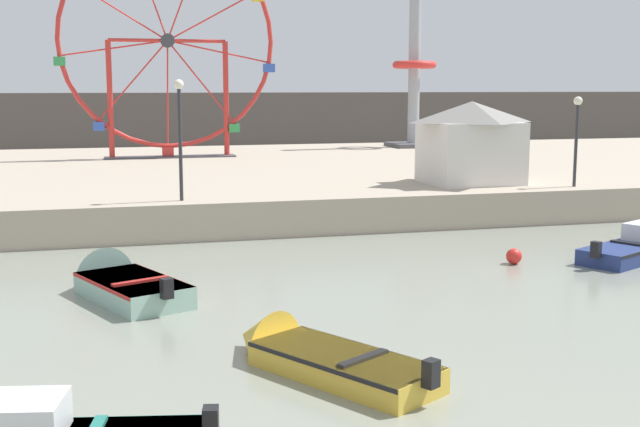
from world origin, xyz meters
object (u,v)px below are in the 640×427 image
drop_tower_steel_tower (414,68)px  motorboat_seafoam (119,283)px  mooring_buoy_orange (514,256)px  motorboat_mustard_yellow (309,354)px  promenade_lamp_far (180,122)px  carnival_booth_white_ticket (471,141)px  promenade_lamp_near (577,127)px  ferris_wheel_red_frame (168,45)px

drop_tower_steel_tower → motorboat_seafoam: bearing=-123.5°
mooring_buoy_orange → motorboat_mustard_yellow: bearing=-138.4°
motorboat_mustard_yellow → promenade_lamp_far: promenade_lamp_far is taller
promenade_lamp_far → mooring_buoy_orange: (8.53, -6.45, -3.56)m
carnival_booth_white_ticket → promenade_lamp_far: promenade_lamp_far is taller
promenade_lamp_near → promenade_lamp_far: 14.42m
motorboat_seafoam → mooring_buoy_orange: motorboat_seafoam is taller
promenade_lamp_far → promenade_lamp_near: bearing=0.2°
motorboat_seafoam → ferris_wheel_red_frame: ferris_wheel_red_frame is taller
drop_tower_steel_tower → promenade_lamp_far: bearing=-128.1°
promenade_lamp_far → motorboat_mustard_yellow: bearing=-86.1°
drop_tower_steel_tower → ferris_wheel_red_frame: bearing=-165.4°
drop_tower_steel_tower → mooring_buoy_orange: bearing=-105.6°
ferris_wheel_red_frame → drop_tower_steel_tower: size_ratio=1.00×
ferris_wheel_red_frame → mooring_buoy_orange: ferris_wheel_red_frame is taller
motorboat_seafoam → drop_tower_steel_tower: size_ratio=0.37×
ferris_wheel_red_frame → promenade_lamp_near: 21.55m
ferris_wheel_red_frame → promenade_lamp_far: bearing=-93.7°
motorboat_seafoam → promenade_lamp_near: 18.36m
drop_tower_steel_tower → carnival_booth_white_ticket: bearing=-104.9°
motorboat_mustard_yellow → drop_tower_steel_tower: size_ratio=0.38×
drop_tower_steel_tower → carnival_booth_white_ticket: drop_tower_steel_tower is taller
motorboat_mustard_yellow → mooring_buoy_orange: 10.20m
promenade_lamp_near → promenade_lamp_far: bearing=-179.8°
ferris_wheel_red_frame → promenade_lamp_near: (13.36, -16.54, -3.54)m
motorboat_mustard_yellow → promenade_lamp_far: 13.73m
ferris_wheel_red_frame → carnival_booth_white_ticket: (10.08, -14.58, -4.13)m
promenade_lamp_far → carnival_booth_white_ticket: bearing=10.1°
mooring_buoy_orange → ferris_wheel_red_frame: bearing=108.0°
motorboat_seafoam → ferris_wheel_red_frame: 24.80m
motorboat_seafoam → promenade_lamp_near: (16.63, 7.11, 3.17)m
ferris_wheel_red_frame → mooring_buoy_orange: 25.13m
mooring_buoy_orange → drop_tower_steel_tower: bearing=74.4°
motorboat_mustard_yellow → drop_tower_steel_tower: drop_tower_steel_tower is taller
promenade_lamp_near → motorboat_seafoam: bearing=-156.8°
motorboat_seafoam → mooring_buoy_orange: (10.74, 0.62, -0.06)m
motorboat_mustard_yellow → promenade_lamp_near: size_ratio=1.33×
motorboat_mustard_yellow → promenade_lamp_far: size_ratio=1.13×
motorboat_seafoam → drop_tower_steel_tower: (18.27, 27.57, 5.68)m
motorboat_mustard_yellow → mooring_buoy_orange: size_ratio=9.99×
carnival_booth_white_ticket → promenade_lamp_far: 11.35m
ferris_wheel_red_frame → promenade_lamp_near: bearing=-51.1°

